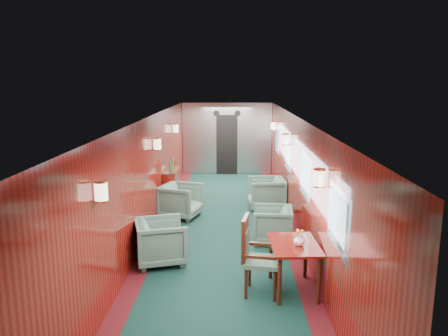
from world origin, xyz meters
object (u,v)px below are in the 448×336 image
at_px(dining_table, 294,251).
at_px(armchair_right_far, 266,194).
at_px(armchair_right_near, 272,224).
at_px(armchair_left_far, 181,201).
at_px(credenza, 172,187).
at_px(side_chair, 254,252).
at_px(armchair_left_near, 161,241).

relative_size(dining_table, armchair_right_far, 1.20).
distance_m(armchair_right_near, armchair_right_far, 2.21).
xyz_separation_m(armchair_left_far, armchair_right_near, (1.97, -1.53, -0.04)).
bearing_deg(credenza, side_chair, -68.08).
xyz_separation_m(dining_table, armchair_left_far, (-2.11, 3.56, -0.24)).
height_order(credenza, armchair_left_far, credenza).
height_order(dining_table, side_chair, side_chair).
xyz_separation_m(dining_table, armchair_left_near, (-2.15, 0.98, -0.24)).
bearing_deg(armchair_right_near, credenza, -132.55).
bearing_deg(armchair_left_near, armchair_left_far, -17.12).
distance_m(side_chair, credenza, 5.00).
bearing_deg(credenza, armchair_left_near, -85.11).
height_order(side_chair, armchair_left_near, side_chair).
height_order(armchair_left_near, armchair_right_far, armchair_right_far).
height_order(dining_table, armchair_left_far, armchair_left_far).
bearing_deg(armchair_left_far, side_chair, -140.13).
relative_size(dining_table, credenza, 0.87).
relative_size(side_chair, armchair_right_near, 1.53).
height_order(side_chair, credenza, credenza).
bearing_deg(side_chair, armchair_left_far, 121.94).
height_order(armchair_left_near, armchair_left_far, armchair_left_far).
xyz_separation_m(armchair_right_near, armchair_right_far, (0.05, 2.21, 0.04)).
height_order(armchair_right_near, armchair_right_far, armchair_right_far).
xyz_separation_m(dining_table, armchair_right_near, (-0.14, 2.04, -0.28)).
bearing_deg(armchair_left_near, armchair_right_far, -48.47).
xyz_separation_m(credenza, armchair_left_far, (0.35, -0.99, -0.08)).
distance_m(armchair_left_far, armchair_right_near, 2.49).
height_order(armchair_left_near, armchair_right_near, armchair_left_near).
height_order(side_chair, armchair_right_near, side_chair).
bearing_deg(dining_table, armchair_left_far, 117.32).
height_order(dining_table, credenza, credenza).
bearing_deg(armchair_left_near, armchair_right_near, -78.51).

